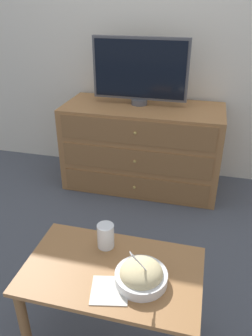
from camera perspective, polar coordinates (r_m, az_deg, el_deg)
ground_plane at (r=3.13m, az=5.79°, el=-0.10°), size 12.00×12.00×0.00m
wall_back at (r=2.80m, az=7.26°, el=24.38°), size 12.00×0.05×2.60m
dresser at (r=2.73m, az=2.82°, el=3.70°), size 1.26×0.56×0.69m
tv at (r=2.59m, az=2.45°, el=16.64°), size 0.74×0.13×0.51m
coffee_table at (r=1.52m, az=-2.36°, el=-19.22°), size 0.76×0.46×0.43m
takeout_bowl at (r=1.39m, az=2.66°, el=-18.09°), size 0.21×0.21×0.19m
drink_cup at (r=1.53m, az=-3.55°, el=-11.92°), size 0.08×0.08×0.12m
napkin at (r=1.38m, az=-2.88°, el=-20.50°), size 0.17×0.17×0.00m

